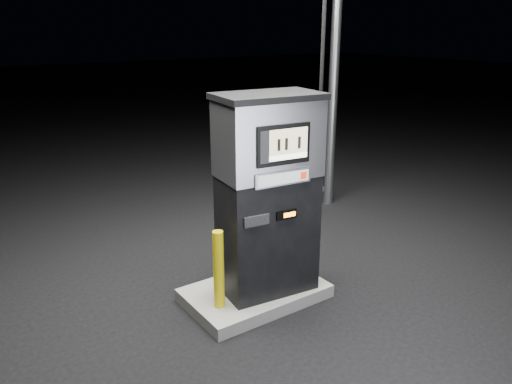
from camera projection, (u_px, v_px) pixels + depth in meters
ground at (255, 298)px, 5.92m from camera, size 80.00×80.00×0.00m
pump_island at (255, 293)px, 5.89m from camera, size 1.60×1.00×0.15m
fuel_dispenser at (268, 194)px, 5.51m from camera, size 1.28×0.80×4.70m
bollard_left at (219, 270)px, 5.35m from camera, size 0.15×0.15×0.89m
bollard_right at (289, 235)px, 6.05m from camera, size 0.16×0.16×1.03m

